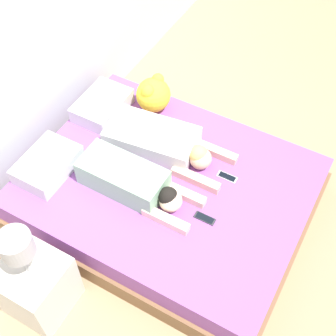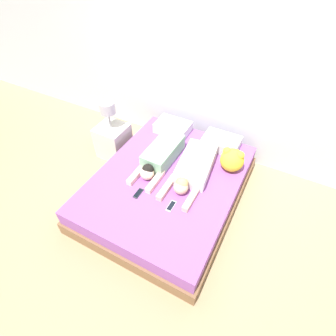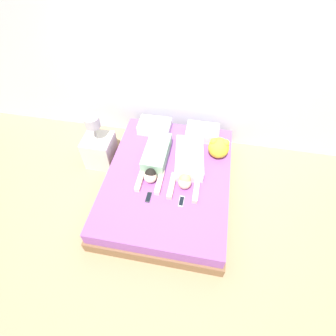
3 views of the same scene
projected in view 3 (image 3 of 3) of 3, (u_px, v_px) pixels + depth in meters
The scene contains 11 objects.
ground_plane at pixel (168, 191), 3.92m from camera, with size 12.00×12.00×0.00m, color #9E8460.
wall_back at pixel (184, 67), 3.71m from camera, with size 12.00×0.06×2.60m.
bed at pixel (168, 184), 3.77m from camera, with size 1.74×2.21×0.40m.
pillow_head_left at pixel (155, 126), 4.15m from camera, with size 0.50×0.35×0.15m.
pillow_head_right at pixel (202, 132), 4.06m from camera, with size 0.50×0.35×0.15m.
person_left at pixel (155, 158), 3.67m from camera, with size 0.33×0.96×0.22m.
person_right at pixel (188, 163), 3.64m from camera, with size 0.47×1.07×0.20m.
cell_phone_left at pixel (149, 197), 3.37m from camera, with size 0.06×0.16×0.01m.
cell_phone_right at pixel (181, 201), 3.33m from camera, with size 0.06×0.16×0.01m.
plush_toy at pixel (219, 147), 3.73m from camera, with size 0.30×0.30×0.32m.
nightstand at pixel (100, 148), 4.08m from camera, with size 0.43×0.43×0.91m.
Camera 3 is at (0.41, -2.20, 3.24)m, focal length 28.00 mm.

